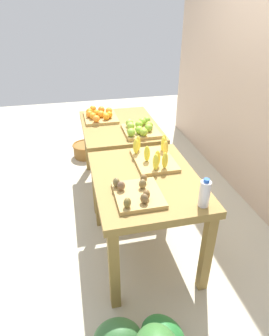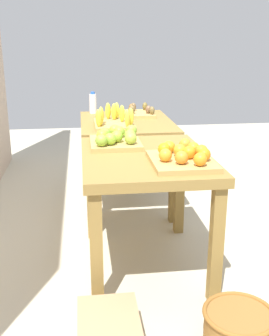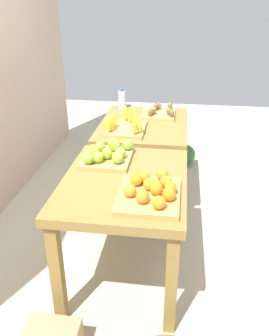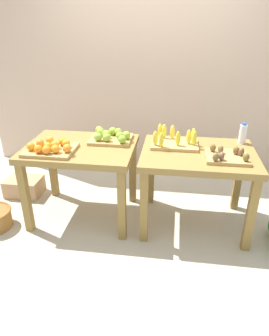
# 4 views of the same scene
# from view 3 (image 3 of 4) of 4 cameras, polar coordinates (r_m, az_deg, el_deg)

# --- Properties ---
(ground_plane) EXTENTS (8.00, 8.00, 0.00)m
(ground_plane) POSITION_cam_3_polar(r_m,az_deg,el_deg) (3.17, 0.22, -9.49)
(ground_plane) COLOR #BAB29B
(display_table_left) EXTENTS (1.04, 0.80, 0.78)m
(display_table_left) POSITION_cam_3_polar(r_m,az_deg,el_deg) (2.35, -1.55, -4.21)
(display_table_left) COLOR olive
(display_table_left) RESTS_ON ground_plane
(display_table_right) EXTENTS (1.04, 0.80, 0.78)m
(display_table_right) POSITION_cam_3_polar(r_m,az_deg,el_deg) (3.35, 1.50, 5.43)
(display_table_right) COLOR olive
(display_table_right) RESTS_ON ground_plane
(orange_bin) EXTENTS (0.45, 0.36, 0.11)m
(orange_bin) POSITION_cam_3_polar(r_m,az_deg,el_deg) (2.06, 2.69, -3.77)
(orange_bin) COLOR tan
(orange_bin) RESTS_ON display_table_left
(apple_bin) EXTENTS (0.41, 0.36, 0.11)m
(apple_bin) POSITION_cam_3_polar(r_m,az_deg,el_deg) (2.54, -4.31, 2.26)
(apple_bin) COLOR tan
(apple_bin) RESTS_ON display_table_left
(banana_crate) EXTENTS (0.44, 0.32, 0.17)m
(banana_crate) POSITION_cam_3_polar(r_m,az_deg,el_deg) (3.10, -1.32, 6.90)
(banana_crate) COLOR tan
(banana_crate) RESTS_ON display_table_right
(kiwi_bin) EXTENTS (0.36, 0.32, 0.10)m
(kiwi_bin) POSITION_cam_3_polar(r_m,az_deg,el_deg) (3.51, 4.02, 8.86)
(kiwi_bin) COLOR tan
(kiwi_bin) RESTS_ON display_table_right
(water_bottle) EXTENTS (0.07, 0.07, 0.21)m
(water_bottle) POSITION_cam_3_polar(r_m,az_deg,el_deg) (3.72, -2.05, 10.96)
(water_bottle) COLOR silver
(water_bottle) RESTS_ON display_table_right
(watermelon_pile) EXTENTS (0.59, 0.64, 0.49)m
(watermelon_pile) POSITION_cam_3_polar(r_m,az_deg,el_deg) (4.38, 5.84, 3.68)
(watermelon_pile) COLOR #266929
(watermelon_pile) RESTS_ON ground_plane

